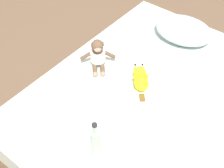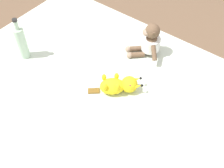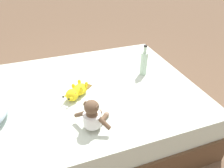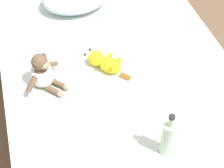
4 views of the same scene
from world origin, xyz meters
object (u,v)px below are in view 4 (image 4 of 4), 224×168
at_px(bed, 118,93).
at_px(glass_bottle, 168,138).
at_px(plush_yellow_creature, 104,62).
at_px(plush_monkey, 43,73).

distance_m(bed, glass_bottle, 0.75).
xyz_separation_m(plush_yellow_creature, glass_bottle, (0.14, -0.68, 0.07)).
bearing_deg(bed, plush_yellow_creature, 160.04).
bearing_deg(plush_monkey, glass_bottle, -50.63).
bearing_deg(plush_monkey, plush_yellow_creature, 5.49).
relative_size(bed, plush_monkey, 8.12).
relative_size(bed, glass_bottle, 6.93).
bearing_deg(bed, glass_bottle, -85.00).
bearing_deg(plush_monkey, bed, 0.80).
xyz_separation_m(bed, plush_monkey, (-0.47, -0.01, 0.34)).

